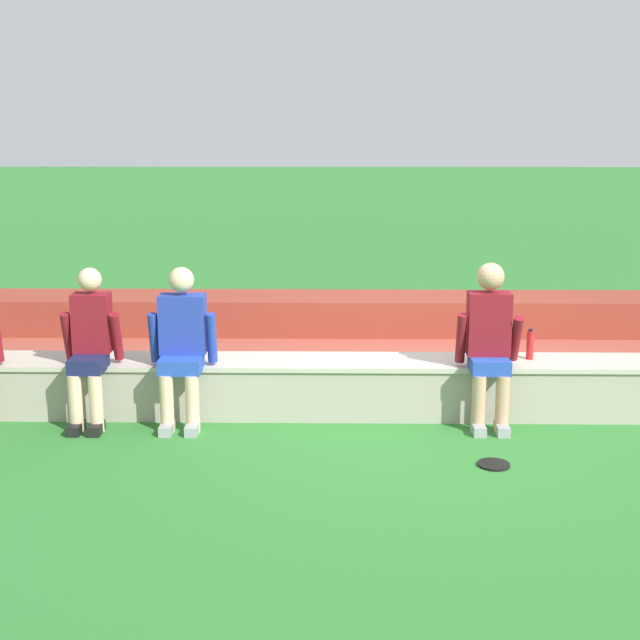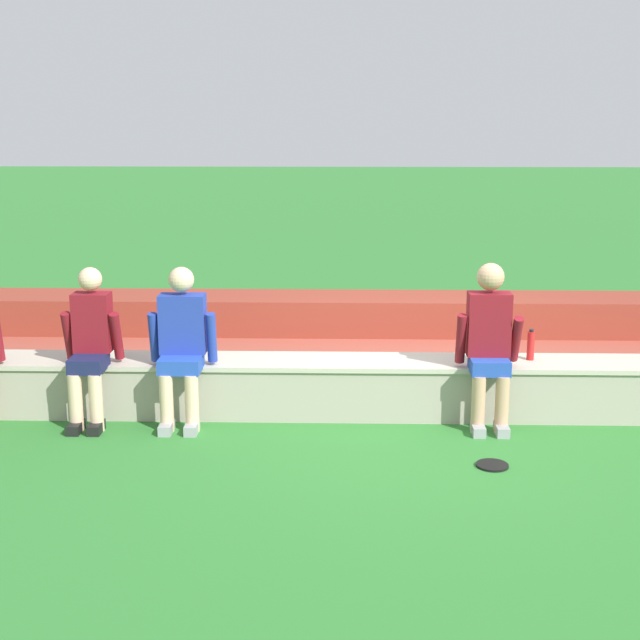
% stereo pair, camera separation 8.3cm
% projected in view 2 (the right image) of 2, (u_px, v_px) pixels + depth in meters
% --- Properties ---
extents(ground_plane, '(80.00, 80.00, 0.00)m').
position_uv_depth(ground_plane, '(413.00, 424.00, 7.37)').
color(ground_plane, '#2D752D').
extents(stone_seating_wall, '(9.28, 0.54, 0.48)m').
position_uv_depth(stone_seating_wall, '(412.00, 386.00, 7.56)').
color(stone_seating_wall, '#A8A08E').
rests_on(stone_seating_wall, ground).
extents(brick_bleachers, '(10.86, 1.41, 0.72)m').
position_uv_depth(brick_bleachers, '(402.00, 342.00, 8.84)').
color(brick_bleachers, '#9C4536').
rests_on(brick_bleachers, ground).
extents(person_left_of_center, '(0.48, 0.57, 1.29)m').
position_uv_depth(person_left_of_center, '(90.00, 344.00, 7.28)').
color(person_left_of_center, beige).
rests_on(person_left_of_center, ground).
extents(person_center, '(0.55, 0.53, 1.30)m').
position_uv_depth(person_center, '(182.00, 342.00, 7.25)').
color(person_center, beige).
rests_on(person_center, ground).
extents(person_right_of_center, '(0.52, 0.49, 1.34)m').
position_uv_depth(person_right_of_center, '(489.00, 341.00, 7.17)').
color(person_right_of_center, tan).
rests_on(person_right_of_center, ground).
extents(water_bottle_mid_right, '(0.06, 0.06, 0.26)m').
position_uv_depth(water_bottle_mid_right, '(531.00, 345.00, 7.50)').
color(water_bottle_mid_right, red).
rests_on(water_bottle_mid_right, stone_seating_wall).
extents(frisbee, '(0.24, 0.24, 0.02)m').
position_uv_depth(frisbee, '(492.00, 465.00, 6.47)').
color(frisbee, black).
rests_on(frisbee, ground).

